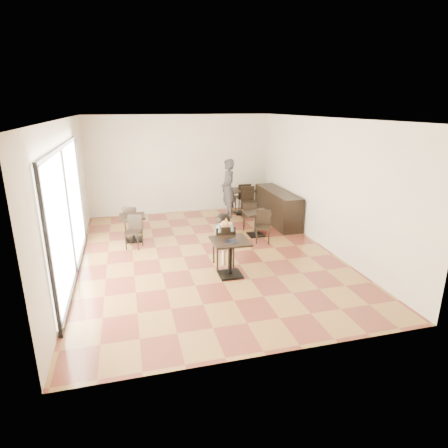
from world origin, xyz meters
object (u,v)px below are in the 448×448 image
object	(u,v)px
chair_mid_b	(263,227)
chair_left_a	(132,220)
chair_mid_a	(250,216)
child_table	(230,258)
chair_left_b	(134,232)
child	(223,240)
cafe_table_back	(242,201)
cafe_table_mid	(256,224)
child_chair	(223,245)
adult_patron	(228,189)
chair_back_a	(242,197)
chair_back_b	(250,203)
cafe_table_left	(133,228)

from	to	relation	value
chair_mid_b	chair_left_a	size ratio (longest dim) A/B	1.00
chair_mid_a	chair_mid_b	size ratio (longest dim) A/B	1.00
child_table	chair_left_a	bearing A→B (deg)	120.20
chair_left_a	chair_left_b	distance (m)	1.10
child	chair_mid_a	bearing A→B (deg)	58.81
chair_left_b	child_table	bearing A→B (deg)	-27.39
cafe_table_back	chair_left_a	world-z (taller)	chair_left_a
cafe_table_mid	chair_left_a	world-z (taller)	chair_left_a
child_chair	cafe_table_back	size ratio (longest dim) A/B	1.18
child_table	adult_patron	bearing A→B (deg)	75.16
chair_left_a	chair_left_b	xyz separation A→B (m)	(0.00, -1.10, 0.00)
chair_back_a	chair_mid_a	bearing A→B (deg)	76.00
child	chair_mid_b	bearing A→B (deg)	40.73
cafe_table_mid	cafe_table_back	size ratio (longest dim) A/B	0.85
child	chair_back_a	world-z (taller)	child
chair_mid_a	chair_back_b	size ratio (longest dim) A/B	0.85
child_chair	chair_back_a	world-z (taller)	chair_back_a
child	chair_mid_a	distance (m)	2.69
child_table	chair_left_a	size ratio (longest dim) A/B	0.96
cafe_table_left	chair_back_a	size ratio (longest dim) A/B	0.71
cafe_table_back	chair_back_b	distance (m)	0.56
chair_left_b	chair_back_a	world-z (taller)	chair_back_a
cafe_table_mid	chair_mid_b	distance (m)	0.55
cafe_table_back	chair_left_a	bearing A→B (deg)	-160.42
chair_mid_a	chair_left_b	size ratio (longest dim) A/B	1.00
child	child_table	bearing A→B (deg)	-90.00
cafe_table_back	chair_mid_a	bearing A→B (deg)	-99.95
cafe_table_mid	cafe_table_left	world-z (taller)	cafe_table_left
cafe_table_back	chair_left_a	xyz separation A→B (m)	(-3.61, -1.28, 0.01)
child	chair_back_a	bearing A→B (deg)	67.17
child_table	cafe_table_mid	distance (m)	2.69
cafe_table_left	chair_mid_b	size ratio (longest dim) A/B	0.84
cafe_table_back	chair_mid_a	size ratio (longest dim) A/B	0.98
chair_mid_a	chair_left_a	bearing A→B (deg)	14.39
child_table	child	distance (m)	0.59
child_table	child_chair	xyz separation A→B (m)	(0.00, 0.55, 0.08)
chair_back_a	cafe_table_back	bearing A→B (deg)	64.60
cafe_table_left	chair_left_b	size ratio (longest dim) A/B	0.83
chair_left_b	chair_back_b	size ratio (longest dim) A/B	0.85
chair_left_b	chair_back_a	size ratio (longest dim) A/B	0.85
cafe_table_left	cafe_table_back	xyz separation A→B (m)	(3.61, 1.83, 0.06)
chair_back_b	child_chair	bearing A→B (deg)	-119.74
chair_left_a	chair_back_a	xyz separation A→B (m)	(3.70, 1.49, 0.07)
cafe_table_left	chair_left_a	world-z (taller)	chair_left_a
chair_mid_b	chair_left_a	distance (m)	3.65
chair_left_b	chair_back_b	distance (m)	4.13
child_chair	chair_mid_a	world-z (taller)	child_chair
adult_patron	chair_left_a	size ratio (longest dim) A/B	2.23
chair_mid_a	chair_back_b	distance (m)	1.24
child_table	chair_mid_b	size ratio (longest dim) A/B	0.96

